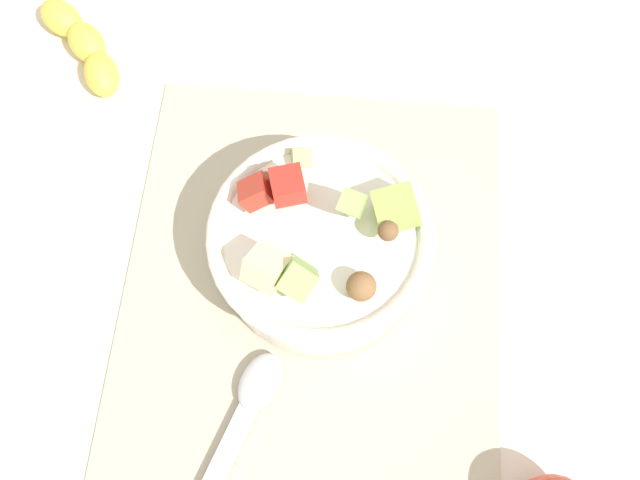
# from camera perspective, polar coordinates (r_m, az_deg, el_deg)

# --- Properties ---
(ground_plane) EXTENTS (2.40, 2.40, 0.00)m
(ground_plane) POSITION_cam_1_polar(r_m,az_deg,el_deg) (0.72, -0.54, -2.93)
(ground_plane) COLOR silver
(placemat) EXTENTS (0.42, 0.36, 0.01)m
(placemat) POSITION_cam_1_polar(r_m,az_deg,el_deg) (0.72, -0.55, -2.85)
(placemat) COLOR #BCB299
(placemat) RESTS_ON ground_plane
(salad_bowl) EXTENTS (0.21, 0.21, 0.11)m
(salad_bowl) POSITION_cam_1_polar(r_m,az_deg,el_deg) (0.68, 0.01, -0.32)
(salad_bowl) COLOR white
(salad_bowl) RESTS_ON placemat
(serving_spoon) EXTENTS (0.21, 0.10, 0.01)m
(serving_spoon) POSITION_cam_1_polar(r_m,az_deg,el_deg) (0.68, -6.30, -14.21)
(serving_spoon) COLOR #B7B7BC
(serving_spoon) RESTS_ON placemat
(banana_whole) EXTENTS (0.13, 0.12, 0.04)m
(banana_whole) POSITION_cam_1_polar(r_m,az_deg,el_deg) (0.87, -17.80, 14.14)
(banana_whole) COLOR yellow
(banana_whole) RESTS_ON ground_plane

